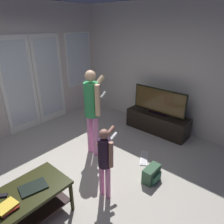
% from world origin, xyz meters
% --- Properties ---
extents(ground_plane, '(5.46, 4.69, 0.02)m').
position_xyz_m(ground_plane, '(0.00, 0.00, -0.01)').
color(ground_plane, '#B7B0A4').
extents(wall_back_with_doors, '(5.46, 0.09, 2.82)m').
position_xyz_m(wall_back_with_doors, '(0.14, 2.31, 1.37)').
color(wall_back_with_doors, beige).
rests_on(wall_back_with_doors, ground_plane).
extents(wall_right_plain, '(0.06, 4.69, 2.79)m').
position_xyz_m(wall_right_plain, '(2.70, 0.00, 1.40)').
color(wall_right_plain, beige).
rests_on(wall_right_plain, ground_plane).
extents(coffee_table, '(1.04, 0.60, 0.49)m').
position_xyz_m(coffee_table, '(-0.85, -0.11, 0.36)').
color(coffee_table, black).
rests_on(coffee_table, ground_plane).
extents(tv_stand, '(0.46, 1.43, 0.44)m').
position_xyz_m(tv_stand, '(2.34, -0.13, 0.22)').
color(tv_stand, black).
rests_on(tv_stand, ground_plane).
extents(flat_screen_tv, '(0.08, 1.24, 0.59)m').
position_xyz_m(flat_screen_tv, '(2.33, -0.13, 0.74)').
color(flat_screen_tv, black).
rests_on(flat_screen_tv, tv_stand).
extents(person_adult, '(0.63, 0.44, 1.62)m').
position_xyz_m(person_adult, '(0.77, 0.37, 0.97)').
color(person_adult, pink).
rests_on(person_adult, ground_plane).
extents(person_child, '(0.50, 0.30, 1.10)m').
position_xyz_m(person_child, '(0.12, -0.53, 0.67)').
color(person_child, pink).
rests_on(person_child, ground_plane).
extents(backpack, '(0.34, 0.20, 0.25)m').
position_xyz_m(backpack, '(0.83, -0.89, 0.12)').
color(backpack, '#3A5D42').
rests_on(backpack, ground_plane).
extents(loose_keyboard, '(0.45, 0.33, 0.02)m').
position_xyz_m(loose_keyboard, '(1.24, -0.49, 0.01)').
color(loose_keyboard, white).
rests_on(loose_keyboard, ground_plane).
extents(laptop_closed, '(0.35, 0.28, 0.02)m').
position_xyz_m(laptop_closed, '(-0.73, -0.13, 0.51)').
color(laptop_closed, black).
rests_on(laptop_closed, coffee_table).
extents(tv_remote_black, '(0.16, 0.15, 0.02)m').
position_xyz_m(tv_remote_black, '(-1.05, 0.04, 0.51)').
color(tv_remote_black, black).
rests_on(tv_remote_black, coffee_table).
extents(book_stack, '(0.23, 0.19, 0.06)m').
position_xyz_m(book_stack, '(-1.07, -0.21, 0.52)').
color(book_stack, '#76348C').
rests_on(book_stack, coffee_table).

